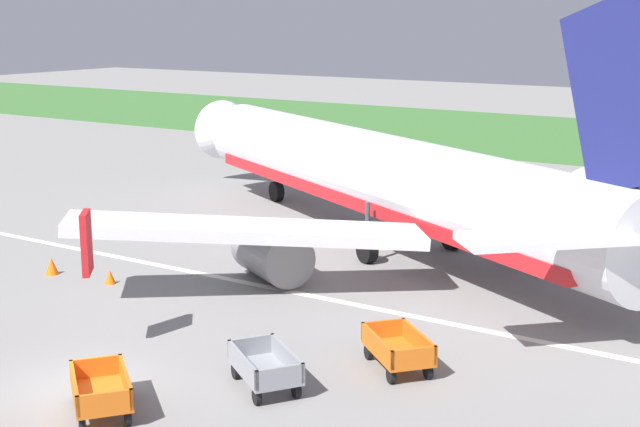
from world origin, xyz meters
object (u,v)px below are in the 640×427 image
at_px(baggage_cart_fourth_in_row, 265,367).
at_px(traffic_cone_near_plane, 110,277).
at_px(airplane, 393,181).
at_px(traffic_cone_mid_apron, 52,266).
at_px(baggage_cart_far_end, 398,349).
at_px(baggage_cart_third_in_row, 101,391).

relative_size(baggage_cart_fourth_in_row, traffic_cone_near_plane, 5.93).
height_order(airplane, traffic_cone_mid_apron, airplane).
relative_size(airplane, baggage_cart_far_end, 10.92).
height_order(baggage_cart_far_end, traffic_cone_mid_apron, baggage_cart_far_end).
relative_size(airplane, traffic_cone_mid_apron, 50.24).
relative_size(airplane, baggage_cart_fourth_in_row, 10.38).
height_order(baggage_cart_third_in_row, baggage_cart_far_end, same).
relative_size(baggage_cart_third_in_row, baggage_cart_far_end, 1.02).
distance_m(airplane, baggage_cart_far_end, 13.88).
distance_m(airplane, baggage_cart_third_in_row, 18.96).
height_order(baggage_cart_third_in_row, baggage_cart_fourth_in_row, same).
bearing_deg(baggage_cart_third_in_row, traffic_cone_near_plane, 134.60).
distance_m(baggage_cart_third_in_row, traffic_cone_near_plane, 11.53).
xyz_separation_m(airplane, baggage_cart_far_end, (6.58, -11.98, -2.45)).
height_order(baggage_cart_third_in_row, traffic_cone_near_plane, baggage_cart_third_in_row).
distance_m(baggage_cart_fourth_in_row, traffic_cone_near_plane, 11.71).
xyz_separation_m(airplane, baggage_cart_third_in_row, (1.45, -18.74, -2.45)).
relative_size(baggage_cart_far_end, traffic_cone_near_plane, 5.64).
xyz_separation_m(baggage_cart_third_in_row, baggage_cart_far_end, (5.13, 6.77, 0.00)).
bearing_deg(traffic_cone_near_plane, baggage_cart_third_in_row, -45.40).
bearing_deg(baggage_cart_fourth_in_row, airplane, 105.16).
bearing_deg(traffic_cone_mid_apron, airplane, 48.85).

